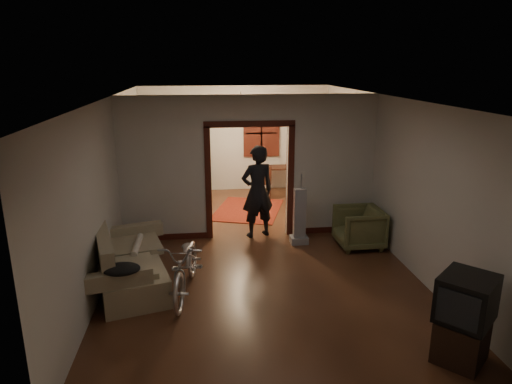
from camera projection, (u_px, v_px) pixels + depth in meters
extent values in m
cube|color=#3B1F12|center=(254.00, 249.00, 8.56)|extent=(5.00, 8.50, 0.01)
cube|color=white|center=(254.00, 97.00, 7.80)|extent=(5.00, 8.50, 0.01)
cube|color=beige|center=(235.00, 139.00, 12.24)|extent=(5.00, 0.02, 2.80)
cube|color=beige|center=(111.00, 181.00, 7.89)|extent=(0.02, 8.50, 2.80)
cube|color=beige|center=(387.00, 173.00, 8.47)|extent=(0.02, 8.50, 2.80)
cube|color=beige|center=(249.00, 168.00, 8.90)|extent=(5.00, 0.14, 2.80)
cube|color=#3B140D|center=(250.00, 182.00, 8.98)|extent=(1.74, 0.20, 2.32)
cube|color=black|center=(261.00, 133.00, 12.24)|extent=(0.98, 0.06, 1.28)
sphere|color=#FFE0A5|center=(241.00, 110.00, 10.31)|extent=(0.24, 0.24, 0.24)
cube|color=silver|center=(303.00, 174.00, 8.99)|extent=(0.08, 0.01, 0.12)
cube|color=#7B7252|center=(128.00, 256.00, 7.09)|extent=(1.43, 2.21, 0.94)
cylinder|color=beige|center=(137.00, 245.00, 7.37)|extent=(0.10, 0.82, 0.10)
ellipsoid|color=black|center=(121.00, 269.00, 6.17)|extent=(0.51, 0.38, 0.15)
imported|color=silver|center=(187.00, 265.00, 6.81)|extent=(0.85, 1.82, 0.92)
imported|color=brown|center=(359.00, 227.00, 8.59)|extent=(0.84, 0.82, 0.76)
cube|color=black|center=(461.00, 341.00, 5.31)|extent=(0.76, 0.75, 0.51)
cube|color=black|center=(467.00, 298.00, 5.16)|extent=(0.83, 0.83, 0.54)
cube|color=gray|center=(299.00, 216.00, 8.71)|extent=(0.39, 0.33, 1.10)
imported|color=black|center=(257.00, 192.00, 8.98)|extent=(0.78, 0.63, 1.85)
cube|color=maroon|center=(248.00, 210.00, 10.82)|extent=(1.96, 2.25, 0.01)
cube|color=#2E3822|center=(188.00, 161.00, 11.65)|extent=(1.02, 0.68, 1.88)
sphere|color=#1E5972|center=(187.00, 122.00, 11.38)|extent=(0.28, 0.28, 0.28)
cube|color=black|center=(277.00, 179.00, 12.30)|extent=(1.03, 0.78, 0.68)
cube|color=black|center=(263.00, 182.00, 11.62)|extent=(0.48, 0.48, 0.88)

